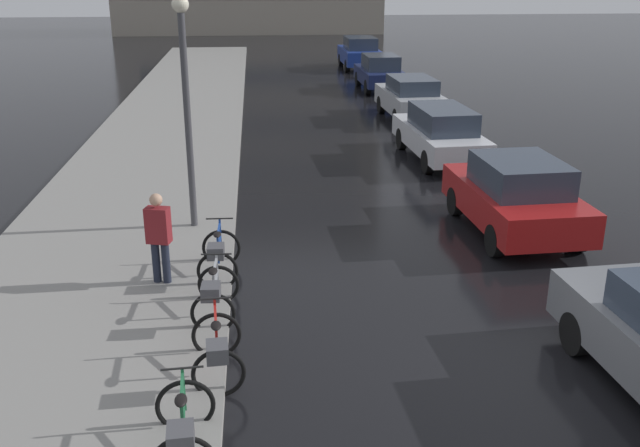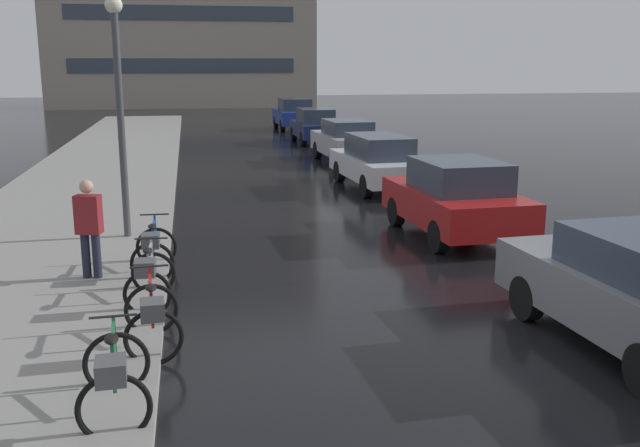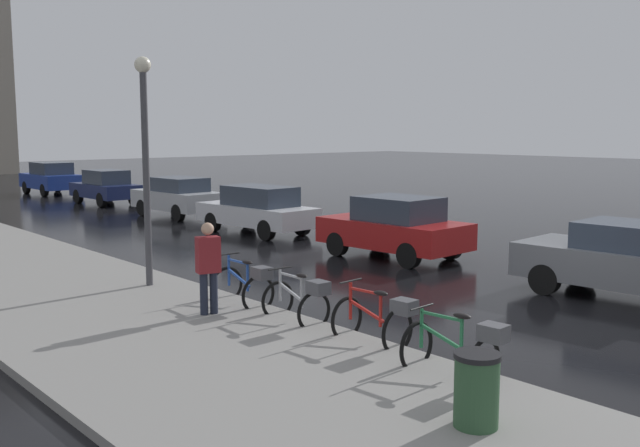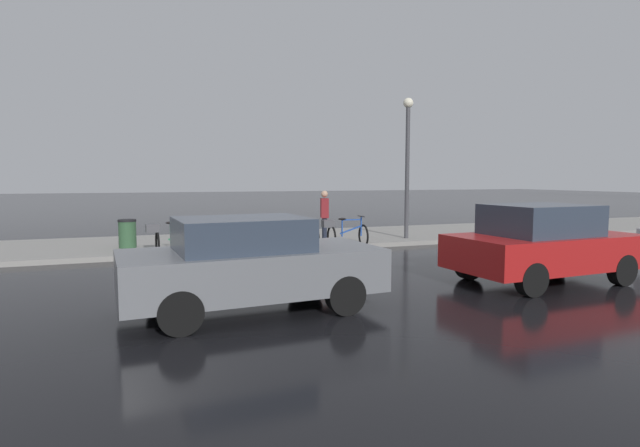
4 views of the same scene
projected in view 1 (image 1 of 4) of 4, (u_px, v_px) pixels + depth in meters
The scene contains 13 objects.
ground_plane at pixel (492, 389), 9.65m from camera, with size 140.00×140.00×0.00m, color black.
sidewalk_kerb at pixel (145, 181), 18.46m from camera, with size 4.80×60.00×0.14m, color gray.
bicycle_nearest at pixel (184, 432), 7.97m from camera, with size 0.81×1.44×0.97m.
bicycle_second at pixel (217, 351), 9.64m from camera, with size 0.80×1.39×1.00m.
bicycle_third at pixel (215, 295), 11.25m from camera, with size 0.74×1.37×0.95m.
bicycle_farthest at pixel (219, 256), 12.73m from camera, with size 0.75×1.40×1.00m.
car_red at pixel (516, 196), 14.92m from camera, with size 2.12×4.03×1.63m.
car_white at pixel (440, 133), 20.47m from camera, with size 1.97×4.48×1.56m.
car_silver at pixel (411, 98), 25.78m from camera, with size 1.98×4.09×1.54m.
car_navy at pixel (380, 72), 31.71m from camera, with size 1.85×3.82×1.55m.
car_blue at pixel (360, 53), 37.95m from camera, with size 1.95×3.99×1.66m.
pedestrian at pixel (159, 236), 12.24m from camera, with size 0.45×0.33×1.77m.
streetlamp at pixel (186, 93), 14.24m from camera, with size 0.33×0.33×4.83m.
Camera 1 is at (-3.06, -8.03, 5.45)m, focal length 40.00 mm.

